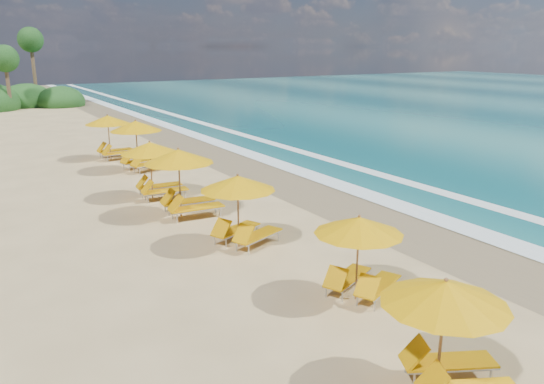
# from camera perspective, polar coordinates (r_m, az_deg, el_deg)

# --- Properties ---
(ground) EXTENTS (160.00, 160.00, 0.00)m
(ground) POSITION_cam_1_polar(r_m,az_deg,el_deg) (19.03, -0.00, -3.49)
(ground) COLOR tan
(ground) RESTS_ON ground
(wet_sand) EXTENTS (4.00, 160.00, 0.01)m
(wet_sand) POSITION_cam_1_polar(r_m,az_deg,el_deg) (21.27, 9.27, -1.65)
(wet_sand) COLOR olive
(wet_sand) RESTS_ON ground
(surf_foam) EXTENTS (4.00, 160.00, 0.01)m
(surf_foam) POSITION_cam_1_polar(r_m,az_deg,el_deg) (23.05, 14.42, -0.56)
(surf_foam) COLOR white
(surf_foam) RESTS_ON ground
(station_1) EXTENTS (3.01, 3.00, 2.29)m
(station_1) POSITION_cam_1_polar(r_m,az_deg,el_deg) (10.24, 18.54, -13.74)
(station_1) COLOR olive
(station_1) RESTS_ON ground
(station_2) EXTENTS (2.91, 2.89, 2.22)m
(station_2) POSITION_cam_1_polar(r_m,az_deg,el_deg) (13.47, 9.41, -6.15)
(station_2) COLOR olive
(station_2) RESTS_ON ground
(station_3) EXTENTS (3.07, 3.02, 2.37)m
(station_3) POSITION_cam_1_polar(r_m,az_deg,el_deg) (16.74, -3.22, -1.38)
(station_3) COLOR olive
(station_3) RESTS_ON ground
(station_4) EXTENTS (2.93, 2.74, 2.60)m
(station_4) POSITION_cam_1_polar(r_m,az_deg,el_deg) (19.92, -9.27, 1.52)
(station_4) COLOR olive
(station_4) RESTS_ON ground
(station_5) EXTENTS (2.76, 2.59, 2.43)m
(station_5) POSITION_cam_1_polar(r_m,az_deg,el_deg) (22.61, -12.30, 2.76)
(station_5) COLOR olive
(station_5) RESTS_ON ground
(station_6) EXTENTS (3.22, 3.10, 2.62)m
(station_6) POSITION_cam_1_polar(r_m,az_deg,el_deg) (27.86, -13.84, 5.20)
(station_6) COLOR olive
(station_6) RESTS_ON ground
(station_7) EXTENTS (2.75, 2.55, 2.51)m
(station_7) POSITION_cam_1_polar(r_m,az_deg,el_deg) (31.28, -16.63, 5.95)
(station_7) COLOR olive
(station_7) RESTS_ON ground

